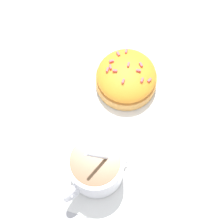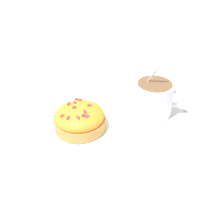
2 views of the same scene
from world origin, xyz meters
TOP-DOWN VIEW (x-y plane):
  - ground_plane at (0.00, 0.00)m, footprint 3.00×3.00m
  - paper_napkin at (0.00, 0.00)m, footprint 0.29×0.29m
  - coffee_cup at (-0.08, -0.00)m, footprint 0.10×0.08m
  - frosted_pastry at (0.08, 0.00)m, footprint 0.10×0.10m

SIDE VIEW (x-z plane):
  - ground_plane at x=0.00m, z-range 0.00..0.00m
  - paper_napkin at x=0.00m, z-range 0.00..0.00m
  - frosted_pastry at x=0.08m, z-range 0.00..0.05m
  - coffee_cup at x=-0.08m, z-range -0.02..0.10m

